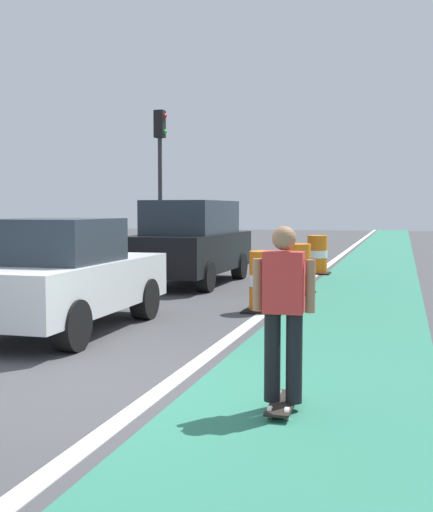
{
  "coord_description": "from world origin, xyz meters",
  "views": [
    {
      "loc": [
        3.23,
        -5.88,
        1.84
      ],
      "look_at": [
        0.41,
        3.86,
        1.1
      ],
      "focal_mm": 45.26,
      "sensor_mm": 36.0,
      "label": 1
    }
  ],
  "objects_px": {
    "parked_suv_second": "(192,242)",
    "traffic_barrel_mid": "(298,270)",
    "skateboarder_on_lane": "(284,312)",
    "parked_sedan_nearest": "(60,276)",
    "traffic_barrel_back": "(317,255)",
    "pedestrian_crossing": "(192,234)",
    "traffic_light_corner": "(160,159)",
    "traffic_barrel_front": "(265,282)"
  },
  "relations": [
    {
      "from": "parked_suv_second",
      "to": "skateboarder_on_lane",
      "type": "bearing_deg",
      "value": -66.93
    },
    {
      "from": "parked_sedan_nearest",
      "to": "traffic_light_corner",
      "type": "height_order",
      "value": "traffic_light_corner"
    },
    {
      "from": "parked_sedan_nearest",
      "to": "skateboarder_on_lane",
      "type": "bearing_deg",
      "value": -36.19
    },
    {
      "from": "traffic_barrel_mid",
      "to": "traffic_barrel_front",
      "type": "bearing_deg",
      "value": -94.05
    },
    {
      "from": "traffic_barrel_mid",
      "to": "traffic_light_corner",
      "type": "xyz_separation_m",
      "value": [
        -5.65,
        6.46,
        2.97
      ]
    },
    {
      "from": "traffic_barrel_front",
      "to": "parked_sedan_nearest",
      "type": "bearing_deg",
      "value": -134.18
    },
    {
      "from": "parked_suv_second",
      "to": "pedestrian_crossing",
      "type": "xyz_separation_m",
      "value": [
        -2.93,
        8.83,
        -0.17
      ]
    },
    {
      "from": "traffic_barrel_back",
      "to": "skateboarder_on_lane",
      "type": "bearing_deg",
      "value": -84.12
    },
    {
      "from": "skateboarder_on_lane",
      "to": "traffic_barrel_front",
      "type": "xyz_separation_m",
      "value": [
        -1.33,
        5.51,
        -0.38
      ]
    },
    {
      "from": "skateboarder_on_lane",
      "to": "traffic_barrel_back",
      "type": "distance_m",
      "value": 12.61
    },
    {
      "from": "skateboarder_on_lane",
      "to": "traffic_barrel_back",
      "type": "height_order",
      "value": "skateboarder_on_lane"
    },
    {
      "from": "parked_suv_second",
      "to": "traffic_barrel_mid",
      "type": "height_order",
      "value": "parked_suv_second"
    },
    {
      "from": "skateboarder_on_lane",
      "to": "parked_sedan_nearest",
      "type": "xyz_separation_m",
      "value": [
        -3.9,
        2.86,
        -0.08
      ]
    },
    {
      "from": "parked_suv_second",
      "to": "traffic_barrel_front",
      "type": "xyz_separation_m",
      "value": [
        2.62,
        -3.75,
        -0.5
      ]
    },
    {
      "from": "parked_suv_second",
      "to": "traffic_barrel_front",
      "type": "bearing_deg",
      "value": -55.1
    },
    {
      "from": "parked_suv_second",
      "to": "traffic_barrel_mid",
      "type": "bearing_deg",
      "value": -23.07
    },
    {
      "from": "skateboarder_on_lane",
      "to": "parked_suv_second",
      "type": "xyz_separation_m",
      "value": [
        -3.94,
        9.26,
        0.12
      ]
    },
    {
      "from": "skateboarder_on_lane",
      "to": "parked_suv_second",
      "type": "height_order",
      "value": "parked_suv_second"
    },
    {
      "from": "skateboarder_on_lane",
      "to": "parked_suv_second",
      "type": "distance_m",
      "value": 10.06
    },
    {
      "from": "skateboarder_on_lane",
      "to": "traffic_light_corner",
      "type": "xyz_separation_m",
      "value": [
        -6.79,
        14.53,
        2.59
      ]
    },
    {
      "from": "traffic_barrel_back",
      "to": "parked_sedan_nearest",
      "type": "bearing_deg",
      "value": -105.1
    },
    {
      "from": "traffic_light_corner",
      "to": "skateboarder_on_lane",
      "type": "bearing_deg",
      "value": -64.94
    },
    {
      "from": "parked_sedan_nearest",
      "to": "traffic_barrel_back",
      "type": "relative_size",
      "value": 3.78
    },
    {
      "from": "traffic_barrel_mid",
      "to": "traffic_light_corner",
      "type": "relative_size",
      "value": 0.21
    },
    {
      "from": "traffic_barrel_back",
      "to": "traffic_light_corner",
      "type": "height_order",
      "value": "traffic_light_corner"
    },
    {
      "from": "parked_suv_second",
      "to": "traffic_barrel_mid",
      "type": "xyz_separation_m",
      "value": [
        2.8,
        -1.19,
        -0.5
      ]
    },
    {
      "from": "traffic_barrel_back",
      "to": "traffic_barrel_front",
      "type": "bearing_deg",
      "value": -90.29
    },
    {
      "from": "parked_suv_second",
      "to": "traffic_barrel_back",
      "type": "height_order",
      "value": "parked_suv_second"
    },
    {
      "from": "traffic_barrel_back",
      "to": "traffic_light_corner",
      "type": "bearing_deg",
      "value": 160.08
    },
    {
      "from": "parked_sedan_nearest",
      "to": "traffic_barrel_mid",
      "type": "bearing_deg",
      "value": 62.11
    },
    {
      "from": "skateboarder_on_lane",
      "to": "traffic_barrel_mid",
      "type": "xyz_separation_m",
      "value": [
        -1.14,
        8.07,
        -0.38
      ]
    },
    {
      "from": "traffic_barrel_back",
      "to": "pedestrian_crossing",
      "type": "distance_m",
      "value": 7.88
    },
    {
      "from": "skateboarder_on_lane",
      "to": "pedestrian_crossing",
      "type": "bearing_deg",
      "value": 110.8
    },
    {
      "from": "parked_sedan_nearest",
      "to": "traffic_light_corner",
      "type": "distance_m",
      "value": 12.32
    },
    {
      "from": "pedestrian_crossing",
      "to": "parked_sedan_nearest",
      "type": "bearing_deg",
      "value": -78.97
    },
    {
      "from": "traffic_barrel_mid",
      "to": "pedestrian_crossing",
      "type": "bearing_deg",
      "value": 119.74
    },
    {
      "from": "parked_sedan_nearest",
      "to": "parked_suv_second",
      "type": "bearing_deg",
      "value": 90.37
    },
    {
      "from": "traffic_barrel_front",
      "to": "traffic_barrel_mid",
      "type": "height_order",
      "value": "same"
    },
    {
      "from": "traffic_barrel_front",
      "to": "traffic_light_corner",
      "type": "relative_size",
      "value": 0.21
    },
    {
      "from": "parked_sedan_nearest",
      "to": "traffic_barrel_mid",
      "type": "xyz_separation_m",
      "value": [
        2.76,
        5.21,
        -0.3
      ]
    },
    {
      "from": "parked_sedan_nearest",
      "to": "pedestrian_crossing",
      "type": "height_order",
      "value": "parked_sedan_nearest"
    },
    {
      "from": "skateboarder_on_lane",
      "to": "parked_sedan_nearest",
      "type": "height_order",
      "value": "parked_sedan_nearest"
    }
  ]
}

